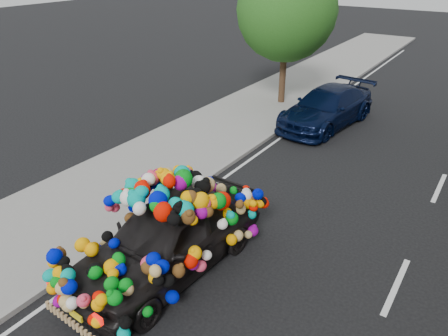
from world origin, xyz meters
name	(u,v)px	position (x,y,z in m)	size (l,w,h in m)	color
ground	(246,231)	(0.00, 0.00, 0.00)	(100.00, 100.00, 0.00)	black
sidewalk	(121,184)	(-4.30, 0.00, 0.06)	(4.00, 60.00, 0.12)	gray
kerb	(172,202)	(-2.35, 0.00, 0.07)	(0.15, 60.00, 0.13)	gray
lane_markings	(396,286)	(3.60, 0.00, 0.01)	(6.00, 50.00, 0.01)	silver
tree_near_sidewalk	(287,10)	(-3.80, 9.50, 4.02)	(4.20, 4.20, 6.13)	#332114
plush_art_car	(168,223)	(-0.68, -2.08, 1.16)	(2.59, 5.06, 2.26)	black
navy_sedan	(327,107)	(-1.14, 8.08, 0.73)	(2.04, 5.03, 1.46)	black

